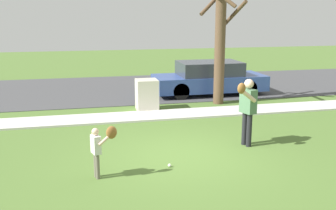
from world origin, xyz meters
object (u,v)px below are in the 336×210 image
at_px(baseball, 169,165).
at_px(street_tree_near, 220,32).
at_px(person_child, 100,145).
at_px(utility_cabinet, 147,95).
at_px(parked_wagon_blue, 209,78).
at_px(person_adult, 247,105).

height_order(baseball, street_tree_near, street_tree_near).
bearing_deg(person_child, utility_cabinet, 53.43).
bearing_deg(parked_wagon_blue, person_child, -122.88).
bearing_deg(utility_cabinet, person_child, -109.22).
relative_size(street_tree_near, parked_wagon_blue, 1.09).
height_order(person_adult, baseball, person_adult).
height_order(person_adult, person_child, person_adult).
xyz_separation_m(person_adult, person_child, (-3.64, -1.16, -0.34)).
bearing_deg(baseball, utility_cabinet, 85.46).
distance_m(person_adult, baseball, 2.56).
distance_m(person_child, parked_wagon_blue, 8.86).
height_order(person_adult, utility_cabinet, person_adult).
bearing_deg(utility_cabinet, parked_wagon_blue, 35.02).
bearing_deg(parked_wagon_blue, street_tree_near, -96.66).
relative_size(person_child, baseball, 14.65).
distance_m(street_tree_near, parked_wagon_blue, 2.57).
bearing_deg(person_adult, street_tree_near, -119.33).
bearing_deg(baseball, parked_wagon_blue, 65.12).
height_order(person_child, baseball, person_child).
distance_m(person_adult, street_tree_near, 4.98).
relative_size(baseball, utility_cabinet, 0.07).
relative_size(baseball, street_tree_near, 0.02).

